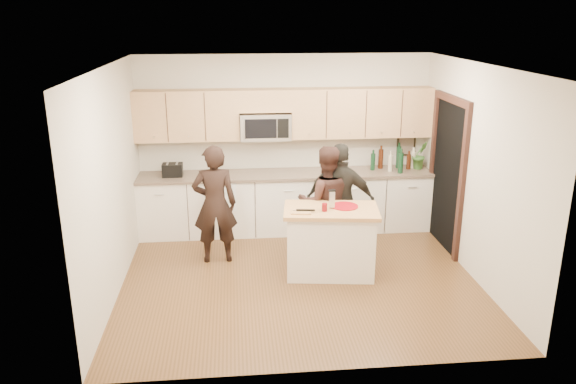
{
  "coord_description": "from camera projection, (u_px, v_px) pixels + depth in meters",
  "views": [
    {
      "loc": [
        -0.79,
        -6.55,
        3.28
      ],
      "look_at": [
        -0.11,
        0.35,
        1.06
      ],
      "focal_mm": 35.0,
      "sensor_mm": 36.0,
      "label": 1
    }
  ],
  "objects": [
    {
      "name": "dish_towel",
      "position": [
        224.0,
        187.0,
        8.38
      ],
      "size": [
        0.34,
        0.6,
        0.48
      ],
      "color": "white",
      "rests_on": "ground"
    },
    {
      "name": "red_plate",
      "position": [
        345.0,
        206.0,
        7.21
      ],
      "size": [
        0.34,
        0.34,
        0.02
      ],
      "primitive_type": "cylinder",
      "color": "maroon",
      "rests_on": "island"
    },
    {
      "name": "room_shell",
      "position": [
        300.0,
        148.0,
        6.76
      ],
      "size": [
        4.52,
        4.02,
        2.71
      ],
      "color": "#BCB4A1",
      "rests_on": "ground"
    },
    {
      "name": "woman_right",
      "position": [
        340.0,
        201.0,
        7.72
      ],
      "size": [
        1.02,
        0.64,
        1.62
      ],
      "primitive_type": "imported",
      "rotation": [
        0.0,
        0.0,
        2.86
      ],
      "color": "black",
      "rests_on": "ground"
    },
    {
      "name": "bottle_cluster",
      "position": [
        396.0,
        159.0,
        8.73
      ],
      "size": [
        0.74,
        0.38,
        0.41
      ],
      "color": "black",
      "rests_on": "back_cabinetry"
    },
    {
      "name": "drink_glass",
      "position": [
        325.0,
        207.0,
        7.04
      ],
      "size": [
        0.07,
        0.07,
        0.1
      ],
      "primitive_type": "cylinder",
      "color": "maroon",
      "rests_on": "island"
    },
    {
      "name": "knife",
      "position": [
        300.0,
        210.0,
        7.02
      ],
      "size": [
        0.18,
        0.05,
        0.01
      ],
      "primitive_type": "cube",
      "rotation": [
        0.0,
        0.0,
        -0.13
      ],
      "color": "silver",
      "rests_on": "cutting_board"
    },
    {
      "name": "floor",
      "position": [
        299.0,
        278.0,
        7.29
      ],
      "size": [
        4.5,
        4.5,
        0.0
      ],
      "primitive_type": "plane",
      "color": "brown",
      "rests_on": "ground"
    },
    {
      "name": "woman_center",
      "position": [
        326.0,
        203.0,
        7.7
      ],
      "size": [
        0.79,
        0.63,
        1.59
      ],
      "primitive_type": "imported",
      "rotation": [
        0.0,
        0.0,
        3.11
      ],
      "color": "#301C18",
      "rests_on": "ground"
    },
    {
      "name": "upper_cabinetry",
      "position": [
        288.0,
        113.0,
        8.47
      ],
      "size": [
        4.5,
        0.33,
        0.75
      ],
      "color": "tan",
      "rests_on": "ground"
    },
    {
      "name": "cutting_board",
      "position": [
        301.0,
        212.0,
        7.01
      ],
      "size": [
        0.27,
        0.22,
        0.02
      ],
      "primitive_type": "cube",
      "rotation": [
        0.0,
        0.0,
        -0.13
      ],
      "color": "tan",
      "rests_on": "island"
    },
    {
      "name": "orchid",
      "position": [
        420.0,
        155.0,
        8.76
      ],
      "size": [
        0.29,
        0.25,
        0.44
      ],
      "primitive_type": "imported",
      "rotation": [
        0.0,
        0.0,
        0.25
      ],
      "color": "#39692A",
      "rests_on": "back_cabinetry"
    },
    {
      "name": "back_cabinetry",
      "position": [
        287.0,
        202.0,
        8.74
      ],
      "size": [
        4.5,
        0.66,
        0.94
      ],
      "color": "silver",
      "rests_on": "ground"
    },
    {
      "name": "framed_picture",
      "position": [
        406.0,
        144.0,
        8.96
      ],
      "size": [
        0.3,
        0.03,
        0.38
      ],
      "color": "black",
      "rests_on": "ground"
    },
    {
      "name": "box_grater",
      "position": [
        332.0,
        198.0,
        7.12
      ],
      "size": [
        0.08,
        0.05,
        0.23
      ],
      "color": "silver",
      "rests_on": "red_plate"
    },
    {
      "name": "microwave",
      "position": [
        265.0,
        126.0,
        8.46
      ],
      "size": [
        0.76,
        0.41,
        0.4
      ],
      "color": "silver",
      "rests_on": "ground"
    },
    {
      "name": "toaster",
      "position": [
        173.0,
        170.0,
        8.39
      ],
      "size": [
        0.3,
        0.21,
        0.2
      ],
      "color": "black",
      "rests_on": "back_cabinetry"
    },
    {
      "name": "woman_left",
      "position": [
        215.0,
        204.0,
        7.55
      ],
      "size": [
        0.62,
        0.43,
        1.64
      ],
      "primitive_type": "imported",
      "rotation": [
        0.0,
        0.0,
        3.2
      ],
      "color": "black",
      "rests_on": "ground"
    },
    {
      "name": "doorway",
      "position": [
        447.0,
        169.0,
        7.99
      ],
      "size": [
        0.06,
        1.25,
        2.2
      ],
      "color": "black",
      "rests_on": "ground"
    },
    {
      "name": "island",
      "position": [
        330.0,
        241.0,
        7.28
      ],
      "size": [
        1.28,
        0.85,
        0.9
      ],
      "rotation": [
        0.0,
        0.0,
        -0.13
      ],
      "color": "silver",
      "rests_on": "ground"
    },
    {
      "name": "tongs",
      "position": [
        306.0,
        210.0,
        7.01
      ],
      "size": [
        0.24,
        0.06,
        0.02
      ],
      "primitive_type": "cube",
      "rotation": [
        0.0,
        0.0,
        -0.13
      ],
      "color": "black",
      "rests_on": "cutting_board"
    }
  ]
}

